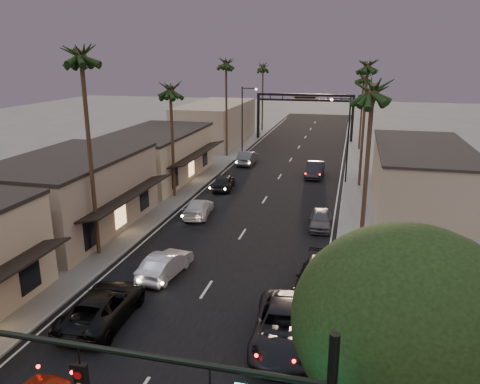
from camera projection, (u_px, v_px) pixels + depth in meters
The scene contains 28 objects.
ground at pixel (270, 191), 46.65m from camera, with size 200.00×200.00×0.00m, color slate.
road at pixel (278, 179), 51.31m from camera, with size 14.00×120.00×0.02m, color black.
sidewalk_left at pixel (214, 160), 59.98m from camera, with size 5.00×92.00×0.12m, color slate.
sidewalk_right at pixel (367, 169), 55.66m from camera, with size 5.00×92.00×0.12m, color slate.
storefront_mid at pixel (71, 195), 35.78m from camera, with size 8.00×14.00×5.50m, color gray.
storefront_far at pixel (156, 156), 50.77m from camera, with size 8.00×16.00×5.00m, color #BBB08F.
storefront_dist at pixel (216, 123), 72.07m from camera, with size 8.00×20.00×6.00m, color gray.
building_right at pixel (421, 175), 42.76m from camera, with size 8.00×18.00×5.00m, color gray.
corner_tree at pixel (409, 331), 12.47m from camera, with size 6.20×6.20×8.80m.
arch at pixel (305, 105), 73.06m from camera, with size 15.20×0.40×7.27m.
streetlight_right at pixel (346, 133), 48.24m from camera, with size 2.13×0.30×9.00m.
streetlight_left at pixel (244, 114), 63.50m from camera, with size 2.13×0.30×9.00m.
palm_lb at pixel (80, 49), 28.06m from camera, with size 3.20×3.20×15.20m.
palm_lc at pixel (170, 85), 41.93m from camera, with size 3.20×3.20×12.20m.
palm_ld at pixel (226, 60), 59.09m from camera, with size 3.20×3.20×14.20m.
palm_ra at pixel (373, 85), 26.56m from camera, with size 3.20×3.20×13.20m.
palm_rb at pixel (368, 62), 44.93m from camera, with size 3.20×3.20×14.20m.
palm_rc at pixel (364, 75), 64.12m from camera, with size 3.20×3.20×12.20m.
palm_far at pixel (263, 65), 80.74m from camera, with size 3.20×3.20×13.20m.
oncoming_pickup at pixel (103, 306), 23.71m from camera, with size 2.76×5.98×1.66m, color black.
oncoming_silver at pixel (165, 264), 28.60m from camera, with size 1.59×4.57×1.50m, color #9C9CA1.
oncoming_white at pixel (198, 208), 39.33m from camera, with size 1.96×4.83×1.40m, color silver.
oncoming_dgrey at pixel (224, 182), 47.15m from camera, with size 1.84×4.58×1.56m, color black.
oncoming_grey_far at pixel (247, 158), 57.93m from camera, with size 1.76×5.04×1.66m, color #4B4B50.
curbside_near at pixel (284, 327), 21.81m from camera, with size 2.86×6.20×1.72m, color black.
curbside_black at pixel (317, 278), 26.72m from camera, with size 2.21×5.44×1.58m, color black.
curbside_grey at pixel (321, 219), 36.57m from camera, with size 1.67×4.14×1.41m, color #515156.
curbside_far at pixel (315, 170), 51.90m from camera, with size 1.75×5.01×1.65m, color black.
Camera 1 is at (7.68, -4.22, 13.06)m, focal length 35.00 mm.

